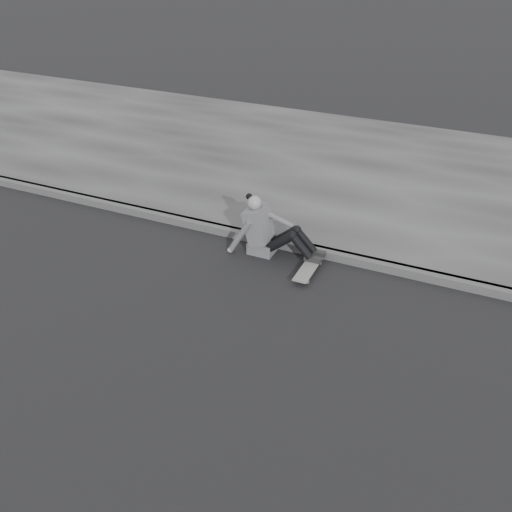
{
  "coord_description": "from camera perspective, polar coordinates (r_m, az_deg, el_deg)",
  "views": [
    {
      "loc": [
        2.98,
        -4.17,
        4.27
      ],
      "look_at": [
        0.45,
        1.44,
        0.5
      ],
      "focal_mm": 40.0,
      "sensor_mm": 36.0,
      "label": 1
    }
  ],
  "objects": [
    {
      "name": "ground",
      "position": [
        6.67,
        -8.74,
        -8.76
      ],
      "size": [
        80.0,
        80.0,
        0.0
      ],
      "primitive_type": "plane",
      "color": "black",
      "rests_on": "ground"
    },
    {
      "name": "skateboard",
      "position": [
        7.81,
        5.31,
        -1.2
      ],
      "size": [
        0.2,
        0.78,
        0.09
      ],
      "color": "gray",
      "rests_on": "ground"
    },
    {
      "name": "seated_woman",
      "position": [
        8.08,
        1.1,
        2.54
      ],
      "size": [
        1.38,
        0.46,
        0.88
      ],
      "color": "#58585A",
      "rests_on": "ground"
    },
    {
      "name": "curb",
      "position": [
        8.5,
        0.39,
        1.77
      ],
      "size": [
        24.0,
        0.16,
        0.12
      ],
      "primitive_type": "cube",
      "color": "#494949",
      "rests_on": "ground"
    },
    {
      "name": "sidewalk",
      "position": [
        11.05,
        6.83,
        8.85
      ],
      "size": [
        24.0,
        6.0,
        0.12
      ],
      "primitive_type": "cube",
      "color": "#3C3C3C",
      "rests_on": "ground"
    }
  ]
}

